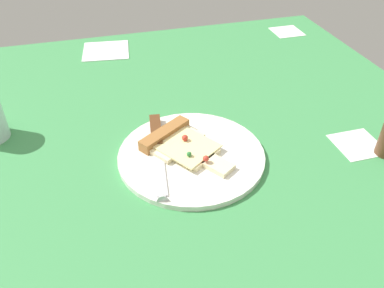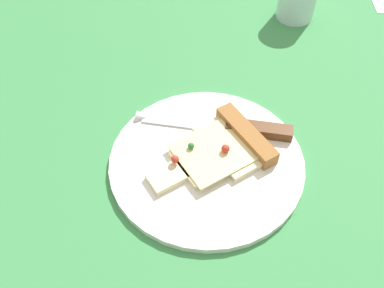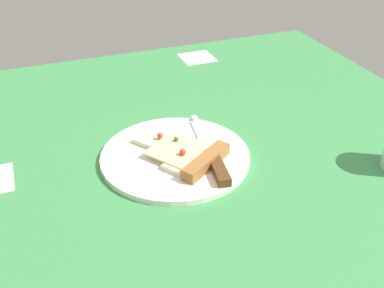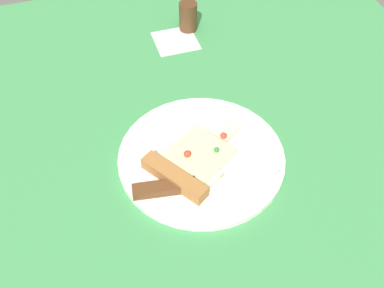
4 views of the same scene
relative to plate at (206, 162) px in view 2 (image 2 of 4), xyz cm
name	(u,v)px [view 2 (image 2 of 4)]	position (x,y,z in cm)	size (l,w,h in cm)	color
ground_plane	(237,165)	(1.07, -4.58, -2.04)	(120.88, 120.88, 3.00)	#3D8C4C
plate	(206,162)	(0.00, 0.00, 0.00)	(28.12, 28.12, 1.09)	white
pizza_slice	(222,149)	(1.45, -2.16, 1.33)	(16.13, 18.81, 2.51)	beige
knife	(229,127)	(5.91, -3.32, 1.15)	(5.55, 24.05, 2.45)	silver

